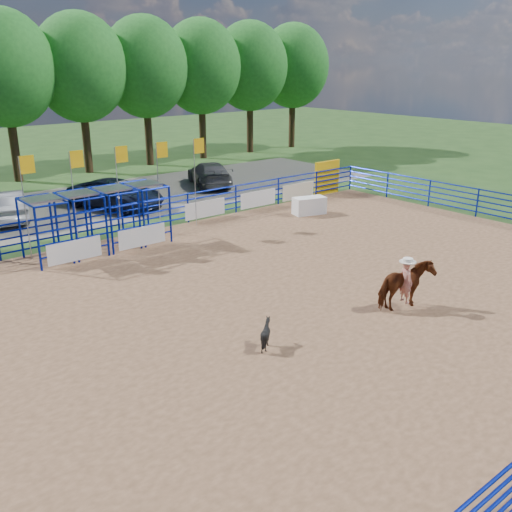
{
  "coord_description": "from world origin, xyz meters",
  "views": [
    {
      "loc": [
        -11.93,
        -13.21,
        7.64
      ],
      "look_at": [
        -0.11,
        1.0,
        1.3
      ],
      "focal_mm": 40.0,
      "sensor_mm": 36.0,
      "label": 1
    }
  ],
  "objects_px": {
    "car_b": "(6,206)",
    "calf": "(266,334)",
    "car_c": "(116,194)",
    "car_d": "(210,174)",
    "announcer_table": "(309,206)",
    "horse_and_rider": "(406,283)"
  },
  "relations": [
    {
      "from": "announcer_table",
      "to": "car_d",
      "type": "bearing_deg",
      "value": 88.71
    },
    {
      "from": "car_b",
      "to": "car_c",
      "type": "xyz_separation_m",
      "value": [
        5.44,
        -1.12,
        0.01
      ]
    },
    {
      "from": "horse_and_rider",
      "to": "car_c",
      "type": "relative_size",
      "value": 0.44
    },
    {
      "from": "calf",
      "to": "car_d",
      "type": "xyz_separation_m",
      "value": [
        11.53,
        18.96,
        0.35
      ]
    },
    {
      "from": "car_b",
      "to": "car_c",
      "type": "distance_m",
      "value": 5.55
    },
    {
      "from": "car_c",
      "to": "car_d",
      "type": "height_order",
      "value": "car_c"
    },
    {
      "from": "announcer_table",
      "to": "car_c",
      "type": "relative_size",
      "value": 0.3
    },
    {
      "from": "announcer_table",
      "to": "horse_and_rider",
      "type": "height_order",
      "value": "horse_and_rider"
    },
    {
      "from": "announcer_table",
      "to": "car_b",
      "type": "height_order",
      "value": "car_b"
    },
    {
      "from": "calf",
      "to": "car_d",
      "type": "height_order",
      "value": "car_d"
    },
    {
      "from": "horse_and_rider",
      "to": "calf",
      "type": "distance_m",
      "value": 5.26
    },
    {
      "from": "horse_and_rider",
      "to": "calf",
      "type": "relative_size",
      "value": 3.05
    },
    {
      "from": "announcer_table",
      "to": "horse_and_rider",
      "type": "relative_size",
      "value": 0.69
    },
    {
      "from": "car_b",
      "to": "calf",
      "type": "bearing_deg",
      "value": 105.46
    },
    {
      "from": "calf",
      "to": "car_c",
      "type": "xyz_separation_m",
      "value": [
        4.2,
        17.41,
        0.36
      ]
    },
    {
      "from": "calf",
      "to": "car_d",
      "type": "relative_size",
      "value": 0.15
    },
    {
      "from": "car_c",
      "to": "car_d",
      "type": "bearing_deg",
      "value": -9.1
    },
    {
      "from": "calf",
      "to": "horse_and_rider",
      "type": "bearing_deg",
      "value": -97.28
    },
    {
      "from": "car_c",
      "to": "car_b",
      "type": "bearing_deg",
      "value": 147.33
    },
    {
      "from": "announcer_table",
      "to": "car_b",
      "type": "relative_size",
      "value": 0.37
    },
    {
      "from": "car_b",
      "to": "car_c",
      "type": "height_order",
      "value": "car_c"
    },
    {
      "from": "horse_and_rider",
      "to": "car_b",
      "type": "relative_size",
      "value": 0.53
    }
  ]
}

